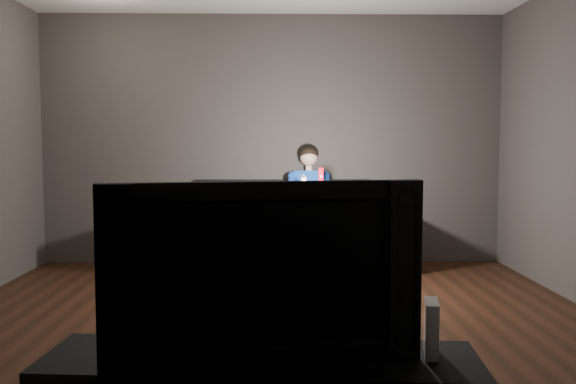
{
  "coord_description": "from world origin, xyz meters",
  "views": [
    {
      "loc": [
        0.02,
        -4.52,
        1.33
      ],
      "look_at": [
        0.15,
        1.55,
        0.85
      ],
      "focal_mm": 40.0,
      "sensor_mm": 36.0,
      "label": 1
    }
  ],
  "objects": [
    {
      "name": "tv",
      "position": [
        -0.03,
        -2.27,
        0.88
      ],
      "size": [
        1.11,
        0.33,
        0.63
      ],
      "primitive_type": "imported",
      "rotation": [
        0.0,
        0.0,
        0.17
      ],
      "color": "black",
      "rests_on": "media_console"
    },
    {
      "name": "wii_remote_black",
      "position": [
        -0.95,
        2.11,
        0.66
      ],
      "size": [
        0.05,
        0.17,
        0.03
      ],
      "color": "black",
      "rests_on": "sofa"
    },
    {
      "name": "back_wall",
      "position": [
        0.0,
        2.5,
        1.35
      ],
      "size": [
        5.0,
        0.04,
        2.7
      ],
      "primitive_type": "cube",
      "color": "#413937",
      "rests_on": "ground"
    },
    {
      "name": "sofa",
      "position": [
        0.12,
        2.2,
        0.3
      ],
      "size": [
        2.37,
        1.02,
        0.91
      ],
      "color": "black",
      "rests_on": "floor"
    },
    {
      "name": "coffee_table",
      "position": [
        0.15,
        1.11,
        0.36
      ],
      "size": [
        1.19,
        0.67,
        0.41
      ],
      "color": "black",
      "rests_on": "floor"
    },
    {
      "name": "wii_console",
      "position": [
        0.59,
        -2.27,
        0.66
      ],
      "size": [
        0.07,
        0.16,
        0.2
      ],
      "primitive_type": "cube",
      "rotation": [
        0.0,
        0.0,
        -0.19
      ],
      "color": "white",
      "rests_on": "media_console"
    },
    {
      "name": "floor",
      "position": [
        0.0,
        0.0,
        0.0
      ],
      "size": [
        5.0,
        5.0,
        0.0
      ],
      "primitive_type": "plane",
      "color": "black",
      "rests_on": "ground"
    },
    {
      "name": "child",
      "position": [
        0.38,
        2.13,
        0.76
      ],
      "size": [
        0.47,
        0.58,
        1.15
      ],
      "color": "black",
      "rests_on": "sofa"
    },
    {
      "name": "wii_remote_red",
      "position": [
        0.47,
        1.69,
        0.98
      ],
      "size": [
        0.05,
        0.07,
        0.2
      ],
      "color": "#BF0013",
      "rests_on": "child"
    },
    {
      "name": "front_wall",
      "position": [
        0.0,
        -2.5,
        1.35
      ],
      "size": [
        5.0,
        0.04,
        2.7
      ],
      "primitive_type": "cube",
      "color": "#413937",
      "rests_on": "ground"
    },
    {
      "name": "nunchuk_white",
      "position": [
        0.31,
        1.69,
        0.94
      ],
      "size": [
        0.07,
        0.1,
        0.16
      ],
      "color": "white",
      "rests_on": "child"
    }
  ]
}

